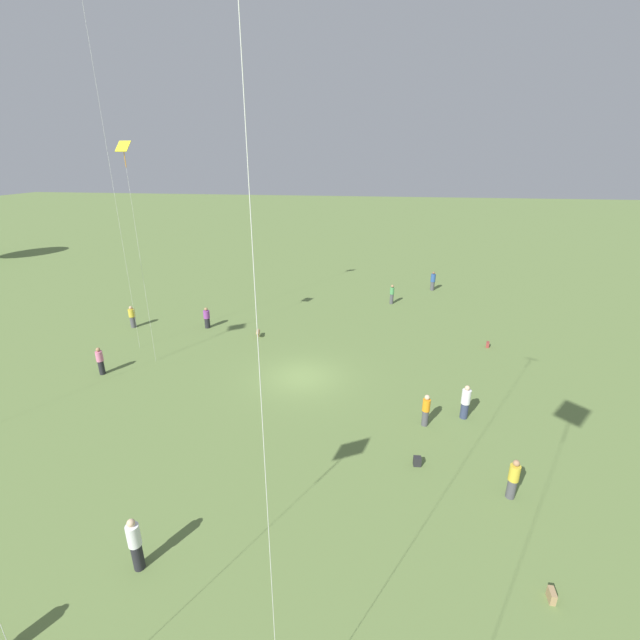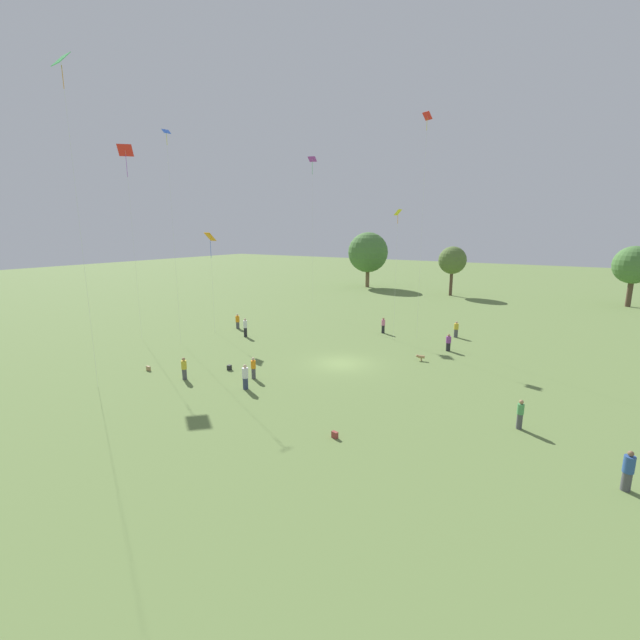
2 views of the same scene
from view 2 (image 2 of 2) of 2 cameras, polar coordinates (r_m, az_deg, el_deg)
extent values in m
plane|color=olive|center=(35.44, 2.88, -5.81)|extent=(240.00, 240.00, 0.00)
cylinder|color=brown|center=(82.85, 6.35, 5.70)|extent=(0.73, 0.73, 3.79)
sphere|color=#477538|center=(82.47, 6.42, 8.96)|extent=(7.53, 7.53, 7.53)
cylinder|color=brown|center=(74.84, 17.06, 4.74)|extent=(0.52, 0.52, 4.18)
sphere|color=#516B33|center=(74.50, 17.24, 7.63)|extent=(4.53, 4.53, 4.53)
cylinder|color=brown|center=(75.33, 35.96, 2.95)|extent=(0.70, 0.70, 3.97)
sphere|color=#477538|center=(74.97, 36.33, 5.94)|extent=(5.30, 5.30, 5.30)
cylinder|color=#4C4C51|center=(48.45, -10.91, -0.69)|extent=(0.50, 0.50, 0.76)
cylinder|color=orange|center=(48.30, -10.94, 0.13)|extent=(0.59, 0.59, 0.67)
sphere|color=beige|center=(48.21, -10.97, 0.67)|extent=(0.24, 0.24, 0.24)
cylinder|color=#4C4C51|center=(23.18, 35.68, -17.05)|extent=(0.42, 0.42, 0.83)
cylinder|color=#2D5193|center=(22.84, 35.92, -15.31)|extent=(0.49, 0.49, 0.73)
sphere|color=brown|center=(22.64, 36.08, -14.21)|extent=(0.24, 0.24, 0.24)
cylinder|color=#232328|center=(40.57, 16.72, -3.45)|extent=(0.41, 0.41, 0.76)
cylinder|color=purple|center=(40.41, 16.78, -2.53)|extent=(0.48, 0.48, 0.58)
sphere|color=#A87A56|center=(40.31, 16.81, -1.97)|extent=(0.24, 0.24, 0.24)
cylinder|color=#4C4C51|center=(26.63, 25.05, -12.14)|extent=(0.43, 0.43, 0.87)
cylinder|color=#4C9956|center=(26.36, 25.19, -10.69)|extent=(0.50, 0.50, 0.58)
sphere|color=#A87A56|center=(26.21, 25.27, -9.86)|extent=(0.24, 0.24, 0.24)
cylinder|color=#4C4C51|center=(33.18, -17.61, -6.90)|extent=(0.41, 0.41, 0.80)
cylinder|color=gold|center=(32.96, -17.69, -5.72)|extent=(0.48, 0.48, 0.63)
sphere|color=#A87A56|center=(32.84, -17.74, -5.00)|extent=(0.24, 0.24, 0.24)
cylinder|color=#4C4C51|center=(32.19, -8.85, -7.05)|extent=(0.43, 0.43, 0.80)
cylinder|color=orange|center=(31.97, -8.89, -5.87)|extent=(0.50, 0.50, 0.59)
sphere|color=beige|center=(31.85, -8.91, -5.16)|extent=(0.24, 0.24, 0.24)
cylinder|color=#232328|center=(46.01, 8.41, -1.22)|extent=(0.46, 0.46, 0.84)
cylinder|color=pink|center=(45.85, 8.44, -0.34)|extent=(0.55, 0.55, 0.60)
sphere|color=#A87A56|center=(45.76, 8.45, 0.17)|extent=(0.24, 0.24, 0.24)
cylinder|color=#333D5B|center=(30.25, -9.90, -8.33)|extent=(0.51, 0.51, 0.81)
cylinder|color=white|center=(30.00, -9.96, -6.96)|extent=(0.60, 0.60, 0.71)
sphere|color=beige|center=(29.85, -9.99, -6.10)|extent=(0.24, 0.24, 0.24)
cylinder|color=#232328|center=(44.60, -9.91, -1.62)|extent=(0.47, 0.47, 0.95)
cylinder|color=white|center=(44.42, -9.95, -0.56)|extent=(0.55, 0.55, 0.74)
sphere|color=beige|center=(44.31, -9.97, 0.06)|extent=(0.24, 0.24, 0.24)
cylinder|color=#4C4C51|center=(45.90, 17.66, -1.70)|extent=(0.55, 0.55, 0.84)
cylinder|color=gold|center=(45.75, 17.71, -0.83)|extent=(0.65, 0.65, 0.58)
sphere|color=tan|center=(45.66, 17.75, -0.33)|extent=(0.24, 0.24, 0.24)
cube|color=blue|center=(43.10, -19.82, 22.59)|extent=(0.68, 0.77, 0.42)
cylinder|color=yellow|center=(42.97, -19.76, 21.72)|extent=(0.04, 0.04, 0.93)
cylinder|color=silver|center=(42.27, -18.89, 9.72)|extent=(0.01, 0.01, 19.24)
cube|color=red|center=(44.54, 14.12, 24.89)|extent=(0.96, 0.82, 0.63)
cylinder|color=yellow|center=(44.37, 14.06, 23.96)|extent=(0.04, 0.04, 1.00)
cylinder|color=silver|center=(43.34, 13.40, 11.25)|extent=(0.01, 0.01, 21.03)
cube|color=orange|center=(46.17, -14.45, 10.71)|extent=(1.31, 1.06, 0.86)
cylinder|color=blue|center=(46.21, -14.37, 9.16)|extent=(0.04, 0.04, 1.81)
cylinder|color=silver|center=(46.52, -14.13, 4.49)|extent=(0.01, 0.01, 10.10)
cube|color=red|center=(46.04, -24.54, 19.90)|extent=(1.56, 1.55, 0.93)
cylinder|color=purple|center=(45.84, -24.38, 18.21)|extent=(0.04, 0.04, 1.97)
cylinder|color=silver|center=(45.51, -23.55, 8.69)|extent=(0.01, 0.01, 17.98)
cube|color=purple|center=(56.68, -1.03, 20.66)|extent=(1.13, 1.03, 0.53)
cylinder|color=green|center=(56.53, -1.03, 19.61)|extent=(0.04, 0.04, 1.52)
cylinder|color=silver|center=(56.04, -1.00, 10.81)|extent=(0.01, 0.01, 19.39)
cube|color=yellow|center=(42.03, 10.35, 13.94)|extent=(0.58, 0.77, 0.55)
cylinder|color=orange|center=(42.01, 10.32, 13.09)|extent=(0.04, 0.04, 0.82)
cylinder|color=silver|center=(42.25, 10.04, 5.52)|extent=(0.01, 0.01, 12.40)
cube|color=green|center=(33.98, -31.29, 27.59)|extent=(1.14, 0.83, 0.81)
cylinder|color=orange|center=(33.70, -31.09, 26.00)|extent=(0.04, 0.04, 1.31)
cylinder|color=silver|center=(32.45, -29.28, 9.81)|extent=(0.01, 0.01, 20.86)
cylinder|color=tan|center=(36.99, 13.37, -4.79)|extent=(0.56, 0.36, 0.26)
sphere|color=tan|center=(37.01, 12.86, -4.70)|extent=(0.23, 0.23, 0.23)
cylinder|color=tan|center=(37.06, 13.36, -5.15)|extent=(0.12, 0.12, 0.22)
cube|color=#A58459|center=(36.20, -21.91, -6.01)|extent=(0.37, 0.17, 0.35)
cube|color=#933833|center=(23.40, 1.99, -15.04)|extent=(0.38, 0.26, 0.35)
cube|color=#262628|center=(34.50, -12.00, -6.22)|extent=(0.29, 0.33, 0.39)
camera|label=1|loc=(45.41, -24.94, 12.27)|focal=24.00mm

